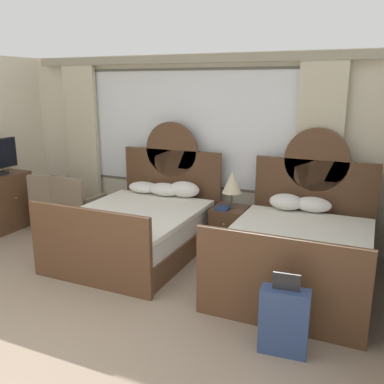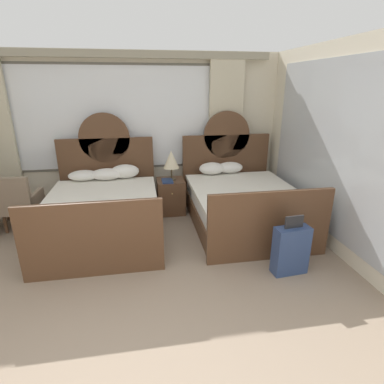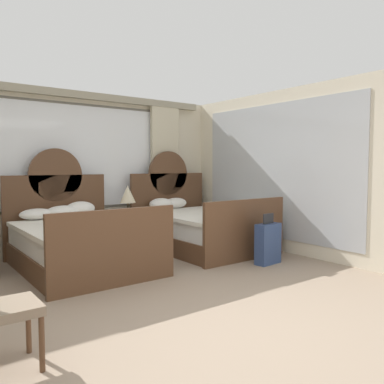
% 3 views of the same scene
% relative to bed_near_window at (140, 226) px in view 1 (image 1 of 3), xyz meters
% --- Properties ---
extents(wall_back_window, '(5.83, 0.22, 2.70)m').
position_rel_bed_near_window_xyz_m(wall_back_window, '(0.20, 1.21, 1.06)').
color(wall_back_window, beige).
rests_on(wall_back_window, ground_plane).
extents(bed_near_window, '(1.62, 2.17, 1.72)m').
position_rel_bed_near_window_xyz_m(bed_near_window, '(0.00, 0.00, 0.00)').
color(bed_near_window, brown).
rests_on(bed_near_window, ground_plane).
extents(bed_near_mirror, '(1.62, 2.17, 1.72)m').
position_rel_bed_near_window_xyz_m(bed_near_mirror, '(2.15, -0.01, -0.00)').
color(bed_near_mirror, brown).
rests_on(bed_near_mirror, ground_plane).
extents(nightstand_between_beds, '(0.47, 0.49, 0.60)m').
position_rel_bed_near_window_xyz_m(nightstand_between_beds, '(1.08, 0.64, -0.07)').
color(nightstand_between_beds, brown).
rests_on(nightstand_between_beds, ground_plane).
extents(table_lamp_on_nightstand, '(0.27, 0.27, 0.51)m').
position_rel_bed_near_window_xyz_m(table_lamp_on_nightstand, '(1.10, 0.65, 0.58)').
color(table_lamp_on_nightstand, brown).
rests_on(table_lamp_on_nightstand, nightstand_between_beds).
extents(book_on_nightstand, '(0.18, 0.26, 0.03)m').
position_rel_bed_near_window_xyz_m(book_on_nightstand, '(1.01, 0.55, 0.24)').
color(book_on_nightstand, navy).
rests_on(book_on_nightstand, nightstand_between_beds).
extents(armchair_by_window_left, '(0.65, 0.65, 0.90)m').
position_rel_bed_near_window_xyz_m(armchair_by_window_left, '(-1.33, 0.33, 0.10)').
color(armchair_by_window_left, '#84705B').
rests_on(armchair_by_window_left, ground_plane).
extents(armchair_by_window_centre, '(0.78, 0.78, 0.90)m').
position_rel_bed_near_window_xyz_m(armchair_by_window_centre, '(-1.80, 0.33, 0.10)').
color(armchair_by_window_centre, '#84705B').
rests_on(armchair_by_window_centre, ground_plane).
extents(suitcase_on_floor, '(0.43, 0.21, 0.74)m').
position_rel_bed_near_window_xyz_m(suitcase_on_floor, '(2.29, -1.44, -0.07)').
color(suitcase_on_floor, navy).
rests_on(suitcase_on_floor, ground_plane).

